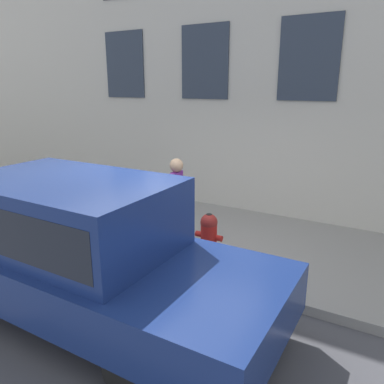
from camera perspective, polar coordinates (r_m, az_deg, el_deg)
name	(u,v)px	position (r m, az deg, el deg)	size (l,w,h in m)	color
ground_plane	(169,275)	(5.89, -3.51, -12.55)	(80.00, 80.00, 0.00)	#47474C
sidewalk	(215,237)	(7.10, 3.56, -6.80)	(3.15, 60.00, 0.14)	gray
fire_hydrant	(209,236)	(5.96, 2.58, -6.69)	(0.35, 0.46, 0.75)	red
person	(177,192)	(6.52, -2.34, 0.04)	(0.36, 0.24, 1.47)	#232328
parked_car_navy_near	(72,241)	(4.89, -17.87, -7.09)	(1.87, 5.35, 1.75)	black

